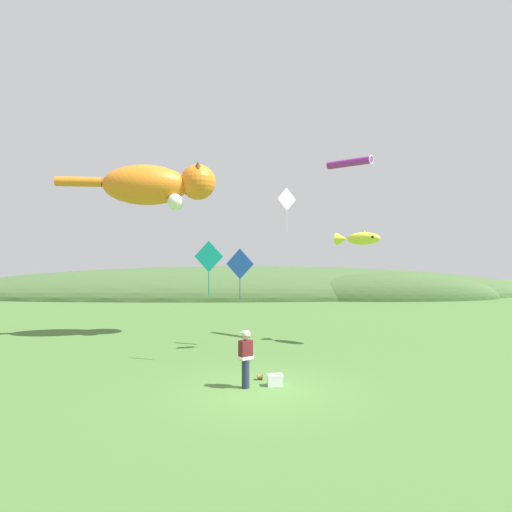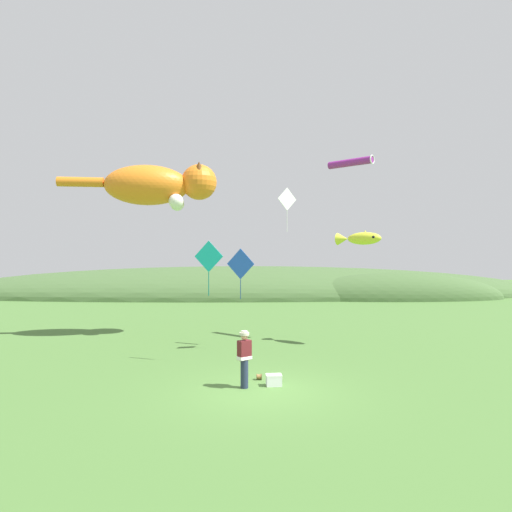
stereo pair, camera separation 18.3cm
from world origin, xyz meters
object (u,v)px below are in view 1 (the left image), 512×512
object	(u,v)px
picnic_cooler	(275,380)
kite_diamond_teal	(209,257)
kite_diamond_white	(287,200)
kite_giant_cat	(157,185)
kite_fish_windsock	(358,238)
kite_diamond_blue	(240,264)
festival_attendant	(246,357)
kite_tube_streamer	(350,163)
kite_spool	(260,377)

from	to	relation	value
picnic_cooler	kite_diamond_teal	size ratio (longest dim) A/B	0.24
kite_diamond_white	kite_giant_cat	bearing A→B (deg)	146.55
kite_giant_cat	kite_diamond_white	distance (m)	7.40
kite_fish_windsock	kite_diamond_blue	size ratio (longest dim) A/B	0.88
festival_attendant	kite_diamond_blue	xyz separation A→B (m)	(-0.10, 6.44, 2.76)
picnic_cooler	kite_tube_streamer	bearing A→B (deg)	59.99
kite_giant_cat	kite_fish_windsock	bearing A→B (deg)	-14.63
kite_giant_cat	kite_fish_windsock	size ratio (longest dim) A/B	3.85
kite_giant_cat	kite_diamond_blue	bearing A→B (deg)	-31.71
kite_tube_streamer	kite_diamond_teal	distance (m)	9.01
kite_diamond_white	kite_diamond_blue	world-z (taller)	kite_diamond_white
festival_attendant	kite_giant_cat	distance (m)	11.97
festival_attendant	kite_diamond_teal	distance (m)	4.76
picnic_cooler	kite_diamond_teal	world-z (taller)	kite_diamond_teal
kite_giant_cat	kite_tube_streamer	world-z (taller)	same
picnic_cooler	kite_diamond_teal	distance (m)	5.48
kite_fish_windsock	kite_diamond_blue	bearing A→B (deg)	-179.36
festival_attendant	kite_giant_cat	size ratio (longest dim) A/B	0.23
picnic_cooler	kite_fish_windsock	bearing A→B (deg)	55.13
kite_tube_streamer	kite_diamond_teal	world-z (taller)	kite_tube_streamer
kite_giant_cat	kite_fish_windsock	world-z (taller)	kite_giant_cat
kite_giant_cat	kite_diamond_blue	distance (m)	6.24
kite_giant_cat	kite_tube_streamer	distance (m)	9.60
kite_fish_windsock	kite_diamond_teal	xyz separation A→B (m)	(-6.65, -3.14, -0.83)
festival_attendant	kite_diamond_white	distance (m)	7.64
kite_spool	kite_tube_streamer	distance (m)	11.77
kite_giant_cat	kite_fish_windsock	xyz separation A→B (m)	(9.56, -2.50, -2.74)
kite_spool	kite_fish_windsock	xyz separation A→B (m)	(4.82, 5.59, 4.78)
kite_diamond_white	kite_spool	bearing A→B (deg)	-108.46
kite_spool	picnic_cooler	size ratio (longest dim) A/B	0.40
kite_tube_streamer	kite_diamond_white	world-z (taller)	kite_tube_streamer
festival_attendant	kite_spool	distance (m)	1.34
kite_spool	kite_tube_streamer	xyz separation A→B (m)	(4.71, 6.68, 8.47)
kite_spool	picnic_cooler	xyz separation A→B (m)	(0.44, -0.71, 0.08)
festival_attendant	kite_giant_cat	world-z (taller)	kite_giant_cat
picnic_cooler	kite_fish_windsock	distance (m)	9.00
kite_diamond_teal	festival_attendant	bearing A→B (deg)	-68.39
picnic_cooler	kite_tube_streamer	distance (m)	11.97
kite_diamond_blue	picnic_cooler	bearing A→B (deg)	-80.57
kite_fish_windsock	kite_tube_streamer	xyz separation A→B (m)	(-0.12, 1.10, 3.69)
kite_diamond_teal	kite_spool	bearing A→B (deg)	-53.22
kite_spool	kite_tube_streamer	size ratio (longest dim) A/B	0.10
festival_attendant	picnic_cooler	distance (m)	1.23
festival_attendant	kite_tube_streamer	distance (m)	11.95
kite_spool	kite_fish_windsock	distance (m)	8.79
kite_diamond_teal	picnic_cooler	bearing A→B (deg)	-54.36
kite_diamond_teal	kite_diamond_blue	xyz separation A→B (m)	(1.22, 3.08, -0.34)
kite_giant_cat	kite_diamond_blue	size ratio (longest dim) A/B	3.41
kite_spool	kite_diamond_teal	distance (m)	4.99
kite_fish_windsock	kite_diamond_white	bearing A→B (deg)	-156.21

